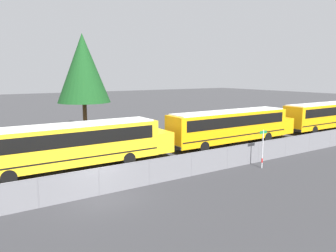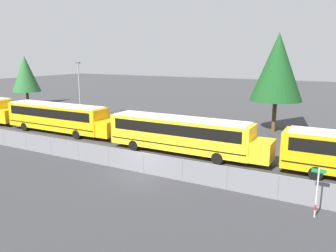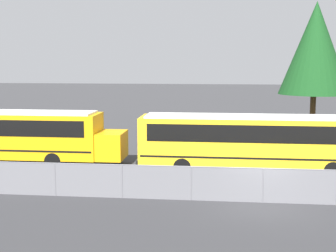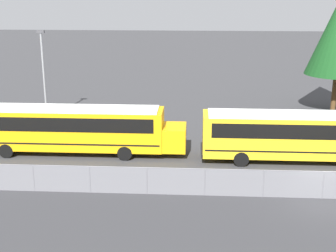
{
  "view_description": "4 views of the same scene",
  "coord_description": "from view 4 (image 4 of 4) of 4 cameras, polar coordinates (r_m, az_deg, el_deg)",
  "views": [
    {
      "loc": [
        -6.02,
        -15.99,
        6.42
      ],
      "look_at": [
        8.17,
        5.84,
        2.28
      ],
      "focal_mm": 35.0,
      "sensor_mm": 36.0,
      "label": 1
    },
    {
      "loc": [
        12.11,
        -18.51,
        8.17
      ],
      "look_at": [
        -1.73,
        6.82,
        1.98
      ],
      "focal_mm": 35.0,
      "sensor_mm": 36.0,
      "label": 2
    },
    {
      "loc": [
        -1.91,
        -19.83,
        6.1
      ],
      "look_at": [
        -4.75,
        5.89,
        2.44
      ],
      "focal_mm": 50.0,
      "sensor_mm": 36.0,
      "label": 3
    },
    {
      "loc": [
        -6.73,
        -22.9,
        10.62
      ],
      "look_at": [
        -8.4,
        5.12,
        2.31
      ],
      "focal_mm": 50.0,
      "sensor_mm": 36.0,
      "label": 4
    }
  ],
  "objects": [
    {
      "name": "ground_plane",
      "position": [
        26.13,
        18.22,
        -8.38
      ],
      "size": [
        200.0,
        200.0,
        0.0
      ],
      "primitive_type": "plane",
      "color": "#38383A"
    },
    {
      "name": "fence",
      "position": [
        25.81,
        18.38,
        -6.79
      ],
      "size": [
        86.11,
        0.07,
        1.54
      ],
      "color": "#9EA0A5",
      "rests_on": "ground_plane"
    },
    {
      "name": "school_bus_1",
      "position": [
        31.37,
        -11.51,
        -0.07
      ],
      "size": [
        14.11,
        2.49,
        3.13
      ],
      "color": "#EDA80F",
      "rests_on": "ground_plane"
    },
    {
      "name": "school_bus_2",
      "position": [
        30.55,
        16.67,
        -0.89
      ],
      "size": [
        14.11,
        2.49,
        3.13
      ],
      "color": "yellow",
      "rests_on": "ground_plane"
    },
    {
      "name": "light_pole",
      "position": [
        39.42,
        -14.93,
        6.39
      ],
      "size": [
        0.6,
        0.24,
        7.4
      ],
      "color": "gray",
      "rests_on": "ground_plane"
    }
  ]
}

